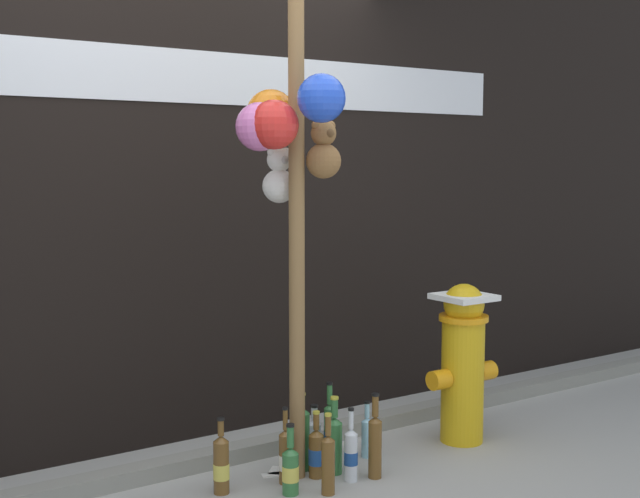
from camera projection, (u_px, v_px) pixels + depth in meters
building_wall at (171, 139)px, 4.37m from camera, size 10.00×0.21×3.25m
curb_strip at (219, 456)px, 4.11m from camera, size 8.00×0.12×0.08m
memorial_post at (289, 94)px, 3.73m from camera, size 0.63×0.59×3.05m
fire_hydrant at (463, 359)px, 4.41m from camera, size 0.44×0.28×0.86m
bottle_0 at (302, 437)px, 4.03m from camera, size 0.08×0.08×0.39m
bottle_1 at (285, 456)px, 3.86m from camera, size 0.06×0.06×0.37m
bottle_2 at (316, 453)px, 3.94m from camera, size 0.08×0.08×0.32m
bottle_3 at (330, 433)px, 4.09m from camera, size 0.06×0.06×0.42m
bottle_4 at (221, 464)px, 3.74m from camera, size 0.07×0.07×0.35m
bottle_5 at (328, 462)px, 3.73m from camera, size 0.06×0.06×0.38m
bottle_6 at (351, 454)px, 3.89m from camera, size 0.07×0.07×0.35m
bottle_7 at (375, 443)px, 3.92m from camera, size 0.06×0.06×0.41m
bottle_8 at (314, 439)px, 4.16m from camera, size 0.07×0.07×0.29m
bottle_9 at (334, 442)px, 3.98m from camera, size 0.08×0.08×0.38m
bottle_10 at (290, 469)px, 3.73m from camera, size 0.08×0.08×0.33m
bottle_11 at (367, 435)px, 4.21m from camera, size 0.06×0.06×0.29m
litter_0 at (274, 474)px, 3.97m from camera, size 0.12×0.08×0.01m
litter_1 at (277, 470)px, 4.03m from camera, size 0.13×0.13×0.01m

